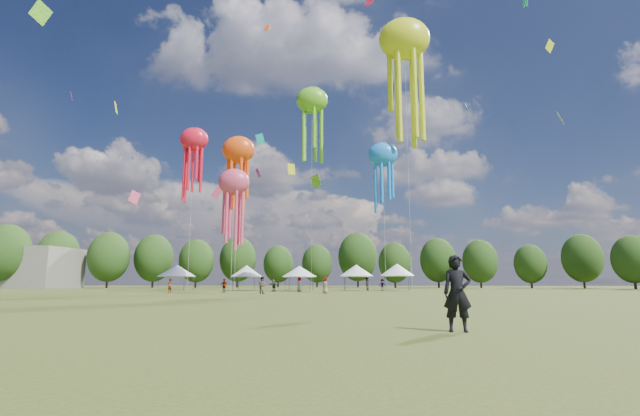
{
  "coord_description": "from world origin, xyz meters",
  "views": [
    {
      "loc": [
        6.36,
        -14.57,
        1.2
      ],
      "look_at": [
        3.57,
        15.0,
        6.0
      ],
      "focal_mm": 25.85,
      "sensor_mm": 36.0,
      "label": 1
    }
  ],
  "objects": [
    {
      "name": "ground",
      "position": [
        0.0,
        0.0,
        0.0
      ],
      "size": [
        300.0,
        300.0,
        0.0
      ],
      "primitive_type": "plane",
      "color": "#384416",
      "rests_on": "ground"
    },
    {
      "name": "spectators_far",
      "position": [
        -0.12,
        46.19,
        0.88
      ],
      "size": [
        25.45,
        19.68,
        1.89
      ],
      "color": "gray",
      "rests_on": "ground"
    },
    {
      "name": "small_kites",
      "position": [
        -3.09,
        41.58,
        29.66
      ],
      "size": [
        70.68,
        57.3,
        45.53
      ],
      "color": "red",
      "rests_on": "ground"
    },
    {
      "name": "treeline",
      "position": [
        -3.87,
        62.51,
        6.54
      ],
      "size": [
        201.57,
        95.24,
        13.43
      ],
      "color": "#38281C",
      "rests_on": "ground"
    },
    {
      "name": "observer_main",
      "position": [
        8.65,
        -2.74,
        0.94
      ],
      "size": [
        0.7,
        0.48,
        1.88
      ],
      "primitive_type": "imported",
      "rotation": [
        0.0,
        0.0,
        -0.05
      ],
      "color": "black",
      "rests_on": "ground"
    },
    {
      "name": "spectator_near",
      "position": [
        -4.29,
        33.51,
        0.88
      ],
      "size": [
        1.07,
        1.02,
        1.75
      ],
      "primitive_type": "imported",
      "rotation": [
        0.0,
        0.0,
        2.58
      ],
      "color": "gray",
      "rests_on": "ground"
    },
    {
      "name": "festival_tents",
      "position": [
        -5.27,
        55.56,
        2.94
      ],
      "size": [
        39.58,
        8.91,
        3.9
      ],
      "color": "#47474C",
      "rests_on": "ground"
    },
    {
      "name": "show_kites",
      "position": [
        1.43,
        40.7,
        21.76
      ],
      "size": [
        31.81,
        17.76,
        32.58
      ],
      "color": "red",
      "rests_on": "ground"
    }
  ]
}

